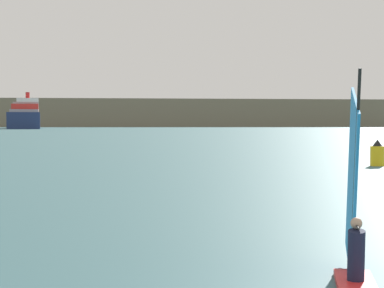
% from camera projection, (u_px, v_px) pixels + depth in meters
% --- Properties ---
extents(windsurfer, '(1.09, 4.13, 4.24)m').
position_uv_depth(windsurfer, '(355.00, 232.00, 11.98)').
color(windsurfer, red).
rests_on(windsurfer, ground_plane).
extents(cargo_ship, '(73.38, 192.13, 35.99)m').
position_uv_depth(cargo_ship, '(26.00, 118.00, 557.92)').
color(cargo_ship, navy).
rests_on(cargo_ship, ground_plane).
extents(distant_headland, '(677.56, 536.08, 43.91)m').
position_uv_depth(distant_headland, '(191.00, 115.00, 1192.02)').
color(distant_headland, '#756B56').
rests_on(distant_headland, ground_plane).
extents(channel_buoy, '(1.03, 1.03, 1.98)m').
position_uv_depth(channel_buoy, '(377.00, 154.00, 46.49)').
color(channel_buoy, yellow).
rests_on(channel_buoy, ground_plane).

